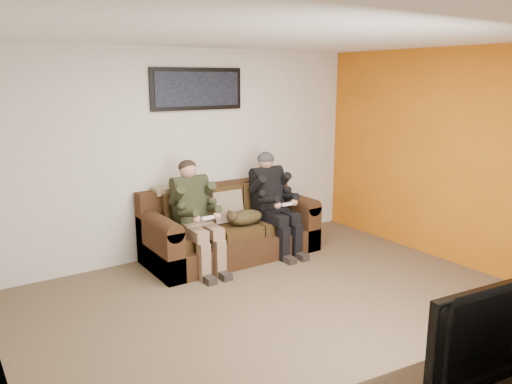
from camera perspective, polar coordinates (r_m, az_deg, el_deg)
floor at (r=4.98m, az=4.78°, el=-13.81°), size 5.00×5.00×0.00m
ceiling at (r=4.46m, az=5.43°, el=17.55°), size 5.00×5.00×0.00m
wall_back at (r=6.42m, az=-7.63°, el=4.43°), size 5.00×0.00×5.00m
wall_right at (r=6.40m, az=22.85°, el=3.49°), size 0.00×4.50×4.50m
accent_wall_right at (r=6.39m, az=22.80°, el=3.49°), size 0.00×4.50×4.50m
sofa at (r=6.42m, az=-3.13°, el=-4.30°), size 2.18×0.94×0.89m
throw_pillow at (r=6.38m, az=-3.35°, el=-1.65°), size 0.42×0.20×0.41m
throw_blanket at (r=6.22m, az=-9.72°, el=0.26°), size 0.45×0.22×0.08m
person_left at (r=5.90m, az=-6.95°, el=-2.00°), size 0.51×0.87×1.29m
person_right at (r=6.47m, az=1.93°, el=-0.56°), size 0.51×0.86×1.30m
cat at (r=6.24m, az=-1.33°, el=-2.89°), size 0.66×0.26×0.24m
framed_poster at (r=6.38m, az=-6.73°, el=11.62°), size 1.25×0.05×0.52m
television at (r=3.35m, az=24.41°, el=-13.73°), size 1.10×0.27×0.63m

